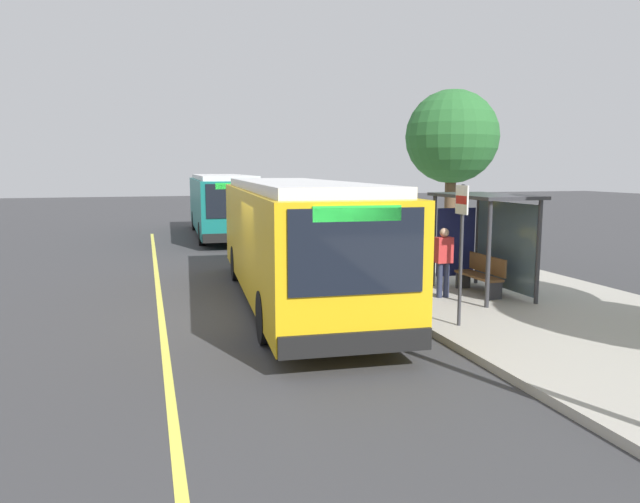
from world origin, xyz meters
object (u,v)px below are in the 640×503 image
object	(u,v)px
pedestrian_commuter	(444,258)
route_sign_post	(461,235)
waiting_bench	(481,274)
transit_bus_main	(295,237)
transit_bus_second	(222,203)

from	to	relation	value
pedestrian_commuter	route_sign_post	bearing A→B (deg)	-21.32
waiting_bench	transit_bus_main	bearing A→B (deg)	-102.63
transit_bus_main	pedestrian_commuter	xyz separation A→B (m)	(1.17, 3.39, -0.50)
transit_bus_main	transit_bus_second	world-z (taller)	same
transit_bus_main	transit_bus_second	xyz separation A→B (m)	(-14.85, 0.08, 0.00)
transit_bus_main	transit_bus_second	distance (m)	14.85
transit_bus_main	route_sign_post	size ratio (longest dim) A/B	3.88
transit_bus_main	waiting_bench	world-z (taller)	transit_bus_main
route_sign_post	pedestrian_commuter	xyz separation A→B (m)	(-2.42, 0.94, -0.84)
waiting_bench	pedestrian_commuter	world-z (taller)	pedestrian_commuter
transit_bus_second	route_sign_post	xyz separation A→B (m)	(18.43, 2.37, 0.34)
transit_bus_main	transit_bus_second	size ratio (longest dim) A/B	1.00
transit_bus_main	waiting_bench	distance (m)	4.75
transit_bus_main	route_sign_post	distance (m)	4.36
transit_bus_main	pedestrian_commuter	size ratio (longest dim) A/B	6.43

